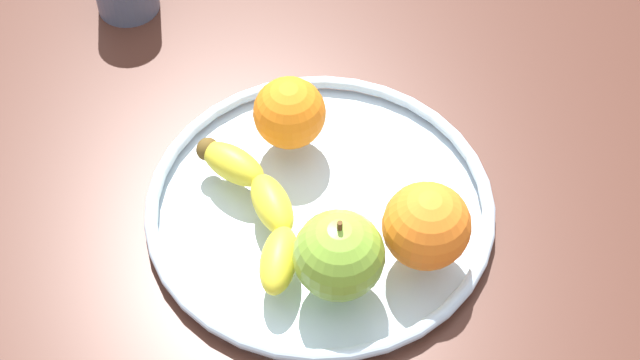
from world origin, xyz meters
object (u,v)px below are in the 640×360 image
object	(u,v)px
fruit_bowl	(320,206)
banana	(258,205)
orange_center	(426,226)
orange_back_left	(293,112)
apple	(339,255)

from	to	relation	value
fruit_bowl	banana	world-z (taller)	banana
banana	orange_center	distance (cm)	14.82
orange_back_left	fruit_bowl	bearing A→B (deg)	177.53
fruit_bowl	apple	bearing A→B (deg)	169.94
orange_center	orange_back_left	bearing A→B (deg)	20.55
orange_center	orange_back_left	xyz separation A→B (cm)	(16.09, 6.03, -0.37)
fruit_bowl	banana	distance (cm)	6.14
fruit_bowl	orange_center	xyz separation A→B (cm)	(-8.12, -6.38, 4.62)
orange_back_left	apple	bearing A→B (deg)	173.62
apple	orange_back_left	distance (cm)	16.39
fruit_bowl	banana	bearing A→B (deg)	86.94
fruit_bowl	banana	size ratio (longest dim) A/B	1.68
banana	apple	xyz separation A→B (cm)	(-8.62, -4.15, 2.22)
fruit_bowl	orange_back_left	world-z (taller)	orange_back_left
banana	orange_back_left	bearing A→B (deg)	-40.51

